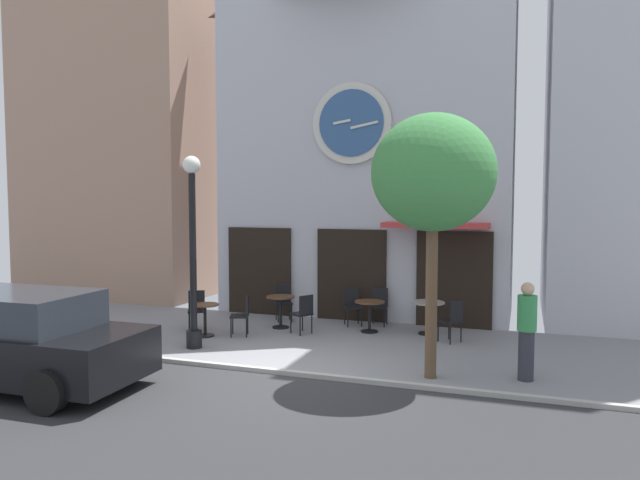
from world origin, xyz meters
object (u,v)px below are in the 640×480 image
cafe_table_center (427,310)px  cafe_chair_facing_wall (304,311)px  cafe_chair_by_entrance (243,312)px  street_lamp (193,251)px  cafe_chair_right_end (379,303)px  cafe_chair_facing_street (352,303)px  cafe_table_near_curb (281,306)px  pedestrian_green (527,330)px  cafe_table_near_door (205,315)px  cafe_table_center_right (370,310)px  cafe_chair_near_lamp (283,300)px  street_tree (433,174)px  parked_car_black (17,340)px  cafe_chair_mid_row (453,318)px  cafe_chair_curbside (197,307)px

cafe_table_center → cafe_chair_facing_wall: size_ratio=0.87×
cafe_chair_facing_wall → cafe_chair_by_entrance: same height
street_lamp → cafe_chair_right_end: (3.09, 3.42, -1.47)m
cafe_chair_by_entrance → cafe_chair_facing_street: bearing=43.9°
cafe_table_near_curb → pedestrian_green: (5.50, -2.39, 0.34)m
cafe_table_near_door → pedestrian_green: size_ratio=0.43×
street_lamp → cafe_table_near_door: street_lamp is taller
cafe_table_near_door → cafe_table_center_right: size_ratio=1.00×
cafe_chair_facing_wall → cafe_chair_right_end: size_ratio=1.00×
cafe_table_center → cafe_chair_near_lamp: cafe_chair_near_lamp is taller
cafe_table_near_door → cafe_table_center: bearing=21.3°
street_tree → parked_car_black: size_ratio=1.04×
cafe_chair_right_end → cafe_chair_mid_row: bearing=-33.0°
street_tree → cafe_chair_by_entrance: street_tree is taller
cafe_table_center → parked_car_black: bearing=-134.4°
street_tree → pedestrian_green: street_tree is taller
cafe_chair_facing_street → parked_car_black: bearing=-121.8°
cafe_table_center_right → cafe_chair_right_end: bearing=88.0°
cafe_table_near_curb → cafe_chair_mid_row: cafe_chair_mid_row is taller
street_tree → cafe_table_center_right: street_tree is taller
cafe_chair_right_end → parked_car_black: size_ratio=0.21×
cafe_table_center_right → cafe_chair_facing_wall: (-1.36, -0.69, 0.03)m
cafe_table_center_right → cafe_chair_near_lamp: cafe_chair_near_lamp is taller
cafe_chair_by_entrance → cafe_chair_curbside: bearing=168.7°
cafe_table_near_door → parked_car_black: parked_car_black is taller
cafe_table_center → cafe_chair_facing_street: size_ratio=0.87×
street_lamp → cafe_chair_mid_row: bearing=23.7°
street_tree → cafe_chair_near_lamp: size_ratio=5.00×
cafe_chair_facing_street → parked_car_black: (-3.91, -6.30, 0.23)m
street_lamp → cafe_table_center_right: bearing=40.1°
cafe_table_center_right → cafe_table_near_door: bearing=-154.6°
cafe_chair_facing_street → cafe_table_center_right: bearing=-46.5°
cafe_chair_near_lamp → cafe_table_center: bearing=-5.1°
cafe_chair_by_entrance → cafe_chair_mid_row: same height
cafe_table_near_curb → cafe_table_near_door: bearing=-133.2°
parked_car_black → cafe_table_near_curb: bearing=66.2°
cafe_table_near_curb → cafe_chair_facing_wall: size_ratio=0.84×
cafe_table_near_door → cafe_table_center: cafe_table_center is taller
street_lamp → cafe_table_center_right: size_ratio=5.46×
street_tree → cafe_chair_near_lamp: street_tree is taller
cafe_chair_facing_street → cafe_chair_mid_row: bearing=-21.9°
street_tree → cafe_chair_curbside: bearing=160.9°
cafe_table_near_door → parked_car_black: (-1.13, -4.08, 0.28)m
street_tree → cafe_chair_right_end: bearing=115.2°
street_tree → cafe_chair_near_lamp: 6.26m
cafe_table_center_right → cafe_chair_mid_row: bearing=-11.5°
cafe_chair_curbside → cafe_chair_mid_row: (5.85, 0.63, 0.00)m
cafe_table_center_right → cafe_chair_facing_street: bearing=133.5°
cafe_table_center → cafe_chair_by_entrance: bearing=-158.6°
cafe_chair_mid_row → pedestrian_green: size_ratio=0.54×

